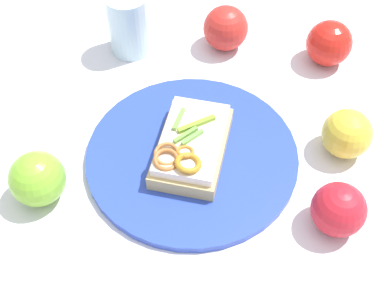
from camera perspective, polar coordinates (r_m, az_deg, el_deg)
The scene contains 9 objects.
ground_plane at distance 0.75m, azimuth 0.00°, elevation -1.56°, with size 2.00×2.00×0.00m, color silver.
plate at distance 0.74m, azimuth 0.00°, elevation -1.27°, with size 0.31×0.31×0.01m, color #2A44B2.
sandwich at distance 0.72m, azimuth -0.09°, elevation -0.14°, with size 0.13×0.17×0.05m.
apple_0 at distance 0.77m, azimuth 17.05°, elevation 1.30°, with size 0.07×0.07×0.07m, color gold.
apple_1 at distance 0.68m, azimuth 16.23°, elevation -7.12°, with size 0.07×0.07×0.07m, color red.
apple_2 at distance 0.90m, azimuth 15.23°, elevation 10.93°, with size 0.08×0.08×0.08m, color red.
apple_3 at distance 0.71m, azimuth -17.07°, elevation -3.77°, with size 0.08×0.08×0.08m, color #7BBB30.
apple_4 at distance 0.90m, azimuth 3.82°, elevation 12.93°, with size 0.08×0.08×0.08m, color red.
drinking_glass at distance 0.89m, azimuth -7.16°, elevation 13.31°, with size 0.07×0.07×0.11m, color silver.
Camera 1 is at (-0.03, -0.45, 0.59)m, focal length 47.19 mm.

